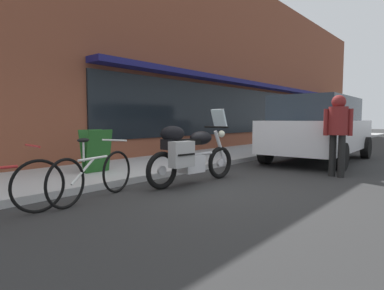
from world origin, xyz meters
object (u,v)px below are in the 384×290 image
parked_bicycle (93,175)px  parked_minivan (319,128)px  touring_motorcycle (189,152)px  pedestrian_walking (338,126)px  sandwich_board_sign (96,151)px

parked_bicycle → parked_minivan: (6.71, -1.00, 0.58)m
touring_motorcycle → pedestrian_walking: pedestrian_walking is taller
touring_motorcycle → parked_minivan: size_ratio=0.45×
touring_motorcycle → parked_bicycle: touring_motorcycle is taller
parked_bicycle → parked_minivan: bearing=-8.5°
touring_motorcycle → pedestrian_walking: size_ratio=1.26×
touring_motorcycle → parked_bicycle: bearing=168.9°
pedestrian_walking → sandwich_board_sign: 5.02m
parked_minivan → pedestrian_walking: bearing=-153.2°
touring_motorcycle → pedestrian_walking: 3.21m
touring_motorcycle → sandwich_board_sign: bearing=109.8°
touring_motorcycle → parked_bicycle: (-1.78, 0.35, -0.23)m
parked_bicycle → sandwich_board_sign: size_ratio=1.98×
pedestrian_walking → parked_minivan: bearing=26.8°
parked_minivan → sandwich_board_sign: size_ratio=5.44×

